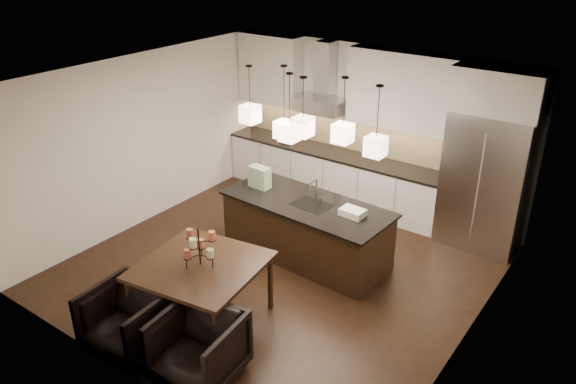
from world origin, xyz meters
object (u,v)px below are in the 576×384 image
Objects in this scene: island_body at (306,231)px; armchair_right at (198,348)px; armchair_left at (128,321)px; dining_table at (203,293)px; refrigerator at (485,181)px.

island_body reaches higher than armchair_right.
armchair_left is 1.00m from armchair_right.
armchair_right is at bearing -57.60° from dining_table.
dining_table is at bearing -92.01° from island_body.
refrigerator is 4.96m from armchair_right.
dining_table is 1.59× the size of armchair_right.
armchair_right is (0.99, 0.14, -0.01)m from armchair_left.
dining_table is 1.57× the size of armchair_left.
dining_table is at bearing 124.09° from armchair_right.
island_body reaches higher than armchair_left.
island_body is at bearing 76.72° from dining_table.
dining_table is at bearing 65.03° from armchair_left.
armchair_left is 1.01× the size of armchair_right.
refrigerator is at bearing 58.47° from armchair_left.
refrigerator is 5.47m from armchair_left.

